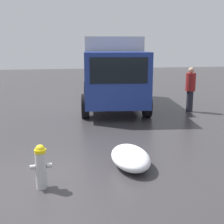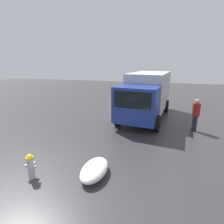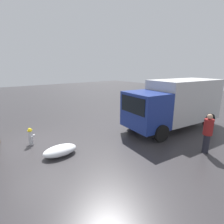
{
  "view_description": "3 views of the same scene",
  "coord_description": "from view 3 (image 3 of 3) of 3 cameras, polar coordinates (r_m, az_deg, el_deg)",
  "views": [
    {
      "loc": [
        -5.68,
        -0.27,
        2.69
      ],
      "look_at": [
        3.22,
        -1.99,
        0.72
      ],
      "focal_mm": 50.0,
      "sensor_mm": 36.0,
      "label": 1
    },
    {
      "loc": [
        -4.02,
        -3.92,
        3.7
      ],
      "look_at": [
        3.76,
        -1.66,
        1.37
      ],
      "focal_mm": 28.0,
      "sensor_mm": 36.0,
      "label": 2
    },
    {
      "loc": [
        -1.81,
        -8.82,
        3.77
      ],
      "look_at": [
        4.28,
        -1.1,
        1.22
      ],
      "focal_mm": 28.0,
      "sensor_mm": 36.0,
      "label": 3
    }
  ],
  "objects": [
    {
      "name": "ground_plane",
      "position": [
        9.76,
        -24.79,
        -9.61
      ],
      "size": [
        60.0,
        60.0,
        0.0
      ],
      "primitive_type": "plane",
      "color": "#333033"
    },
    {
      "name": "fire_hydrant",
      "position": [
        9.6,
        -25.05,
        -7.16
      ],
      "size": [
        0.32,
        0.42,
        0.87
      ],
      "rotation": [
        0.0,
        0.0,
        0.11
      ],
      "color": "#B7B7BC",
      "rests_on": "ground_plane"
    },
    {
      "name": "delivery_truck",
      "position": [
        11.55,
        20.0,
        2.95
      ],
      "size": [
        6.65,
        3.22,
        2.99
      ],
      "rotation": [
        0.0,
        0.0,
        1.45
      ],
      "color": "navy",
      "rests_on": "ground_plane"
    },
    {
      "name": "pedestrian",
      "position": [
        8.83,
        28.78,
        -5.73
      ],
      "size": [
        0.39,
        0.39,
        1.8
      ],
      "rotation": [
        0.0,
        0.0,
        5.48
      ],
      "color": "#23232D",
      "rests_on": "ground_plane"
    },
    {
      "name": "snow_pile_by_hydrant",
      "position": [
        8.16,
        -16.59,
        -11.96
      ],
      "size": [
        1.48,
        0.83,
        0.43
      ],
      "color": "white",
      "rests_on": "ground_plane"
    }
  ]
}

